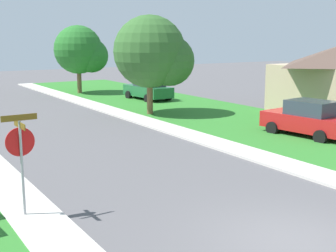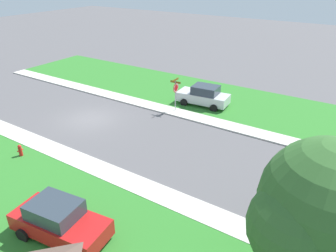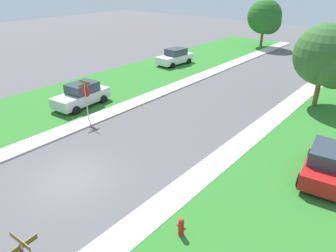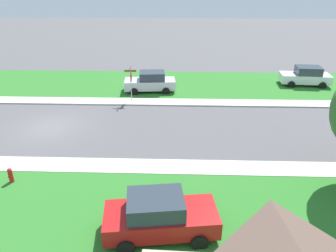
# 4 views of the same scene
# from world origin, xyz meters

# --- Properties ---
(ground_plane) EXTENTS (120.00, 120.00, 0.00)m
(ground_plane) POSITION_xyz_m (0.00, 0.00, 0.00)
(ground_plane) COLOR #565456
(sidewalk_east) EXTENTS (1.40, 56.00, 0.10)m
(sidewalk_east) POSITION_xyz_m (4.70, 12.00, 0.05)
(sidewalk_east) COLOR beige
(sidewalk_east) RESTS_ON ground
(sidewalk_west) EXTENTS (1.40, 56.00, 0.10)m
(sidewalk_west) POSITION_xyz_m (-4.70, 12.00, 0.05)
(sidewalk_west) COLOR beige
(sidewalk_west) RESTS_ON ground
(lawn_west) EXTENTS (8.00, 56.00, 0.08)m
(lawn_west) POSITION_xyz_m (-9.40, 12.00, 0.04)
(lawn_west) COLOR #2D7528
(lawn_west) RESTS_ON ground
(stop_sign_far_corner) EXTENTS (0.92, 0.92, 2.77)m
(stop_sign_far_corner) POSITION_xyz_m (-4.90, 4.77, 1.89)
(stop_sign_far_corner) COLOR #9E9EA3
(stop_sign_far_corner) RESTS_ON ground
(car_silver_behind_trees) EXTENTS (2.33, 4.45, 1.76)m
(car_silver_behind_trees) POSITION_xyz_m (-7.31, 6.06, 0.87)
(car_silver_behind_trees) COLOR silver
(car_silver_behind_trees) RESTS_ON ground
(car_red_driveway_right) EXTENTS (2.45, 4.49, 1.76)m
(car_red_driveway_right) POSITION_xyz_m (9.37, 7.80, 0.87)
(car_red_driveway_right) COLOR red
(car_red_driveway_right) RESTS_ON ground
(car_white_across_road) EXTENTS (2.27, 4.42, 1.76)m
(car_white_across_road) POSITION_xyz_m (-9.48, 19.98, 0.87)
(car_white_across_road) COLOR white
(car_white_across_road) RESTS_ON ground
(tree_across_left) EXTENTS (4.66, 4.34, 6.01)m
(tree_across_left) POSITION_xyz_m (6.35, 17.08, 3.70)
(tree_across_left) COLOR brown
(tree_across_left) RESTS_ON ground
(tree_corner_large) EXTENTS (4.80, 4.47, 6.25)m
(tree_corner_large) POSITION_xyz_m (-6.05, 34.91, 3.87)
(tree_corner_large) COLOR brown
(tree_corner_large) RESTS_ON ground
(fire_hydrant) EXTENTS (0.38, 0.22, 0.83)m
(fire_hydrant) POSITION_xyz_m (6.28, 0.45, 0.44)
(fire_hydrant) COLOR red
(fire_hydrant) RESTS_ON ground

